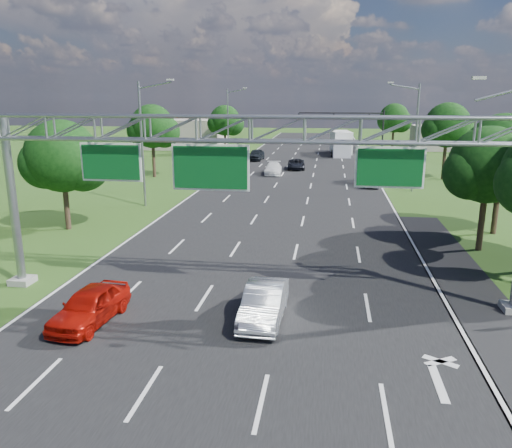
% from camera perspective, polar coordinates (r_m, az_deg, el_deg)
% --- Properties ---
extents(ground, '(220.00, 220.00, 0.00)m').
position_cam_1_polar(ground, '(40.02, 3.06, 1.59)').
color(ground, '#2C4A16').
rests_on(ground, ground).
extents(road, '(18.00, 180.00, 0.02)m').
position_cam_1_polar(road, '(40.02, 3.06, 1.59)').
color(road, black).
rests_on(road, ground).
extents(road_flare, '(3.00, 30.00, 0.02)m').
position_cam_1_polar(road_flare, '(25.41, 23.16, -7.14)').
color(road_flare, black).
rests_on(road_flare, ground).
extents(sign_gantry, '(23.50, 1.00, 9.56)m').
position_cam_1_polar(sign_gantry, '(21.21, -0.39, 9.17)').
color(sign_gantry, gray).
rests_on(sign_gantry, ground).
extents(traffic_signal, '(12.21, 0.24, 7.00)m').
position_cam_1_polar(traffic_signal, '(74.08, 11.60, 11.21)').
color(traffic_signal, black).
rests_on(traffic_signal, ground).
extents(streetlight_l_near, '(2.97, 0.22, 10.16)m').
position_cam_1_polar(streetlight_l_near, '(41.74, -12.69, 9.55)').
color(streetlight_l_near, gray).
rests_on(streetlight_l_near, ground).
extents(streetlight_l_far, '(2.97, 0.22, 10.16)m').
position_cam_1_polar(streetlight_l_far, '(75.43, -3.09, 11.84)').
color(streetlight_l_far, gray).
rests_on(streetlight_l_far, ground).
extents(streetlight_r_mid, '(2.97, 0.22, 10.16)m').
position_cam_1_polar(streetlight_r_mid, '(49.60, 17.59, 9.94)').
color(streetlight_r_mid, gray).
rests_on(streetlight_r_mid, ground).
extents(tree_verge_la, '(5.76, 4.80, 7.40)m').
position_cam_1_polar(tree_verge_la, '(35.74, -21.13, 6.87)').
color(tree_verge_la, '#2D2116').
rests_on(tree_verge_la, ground).
extents(tree_verge_lb, '(5.76, 4.80, 8.06)m').
position_cam_1_polar(tree_verge_lb, '(57.42, -11.70, 10.64)').
color(tree_verge_lb, '#2D2116').
rests_on(tree_verge_lb, ground).
extents(tree_verge_lc, '(5.76, 4.80, 7.62)m').
position_cam_1_polar(tree_verge_lc, '(80.71, -3.52, 11.56)').
color(tree_verge_lc, '#2D2116').
rests_on(tree_verge_lc, ground).
extents(tree_verge_rd, '(5.76, 4.80, 8.28)m').
position_cam_1_polar(tree_verge_rd, '(58.38, 21.08, 10.27)').
color(tree_verge_rd, '#2D2116').
rests_on(tree_verge_rd, ground).
extents(tree_verge_re, '(5.76, 4.80, 7.84)m').
position_cam_1_polar(tree_verge_re, '(87.63, 15.55, 11.44)').
color(tree_verge_re, '#2D2116').
rests_on(tree_verge_re, ground).
extents(building_left, '(14.00, 10.00, 5.00)m').
position_cam_1_polar(building_left, '(90.78, -8.16, 10.18)').
color(building_left, gray).
rests_on(building_left, ground).
extents(building_right, '(12.00, 9.00, 4.00)m').
position_cam_1_polar(building_right, '(93.41, 21.24, 9.18)').
color(building_right, gray).
rests_on(building_right, ground).
extents(red_coupe, '(2.12, 4.42, 1.46)m').
position_cam_1_polar(red_coupe, '(21.17, -18.47, -8.85)').
color(red_coupe, '#B11108').
rests_on(red_coupe, ground).
extents(silver_sedan, '(1.65, 4.44, 1.45)m').
position_cam_1_polar(silver_sedan, '(20.39, 0.92, -9.00)').
color(silver_sedan, silver).
rests_on(silver_sedan, ground).
extents(car_queue_a, '(2.19, 4.77, 1.35)m').
position_cam_1_polar(car_queue_a, '(58.72, 1.98, 6.35)').
color(car_queue_a, white).
rests_on(car_queue_a, ground).
extents(car_queue_b, '(2.39, 4.68, 1.27)m').
position_cam_1_polar(car_queue_b, '(63.17, 4.62, 6.83)').
color(car_queue_b, black).
rests_on(car_queue_b, ground).
extents(car_queue_c, '(2.14, 4.75, 1.59)m').
position_cam_1_polar(car_queue_c, '(72.08, 0.01, 7.93)').
color(car_queue_c, black).
rests_on(car_queue_c, ground).
extents(car_queue_d, '(1.79, 4.09, 1.31)m').
position_cam_1_polar(car_queue_d, '(51.81, 13.22, 4.89)').
color(car_queue_d, white).
rests_on(car_queue_d, ground).
extents(box_truck, '(3.51, 9.73, 3.59)m').
position_cam_1_polar(box_truck, '(80.21, 9.68, 9.04)').
color(box_truck, white).
rests_on(box_truck, ground).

